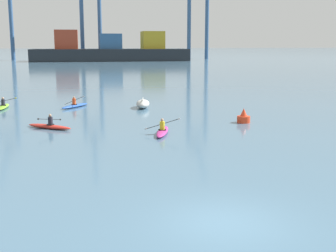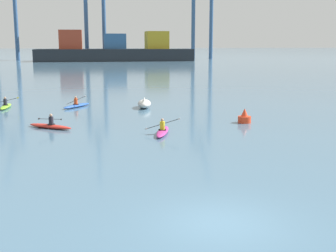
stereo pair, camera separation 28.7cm
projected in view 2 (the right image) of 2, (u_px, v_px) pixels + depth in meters
The scene contains 9 objects.
ground_plane at pixel (220, 223), 13.89m from camera, with size 800.00×800.00×0.00m, color #476B84.
container_barge at pixel (114, 51), 132.26m from camera, with size 45.29×10.76×8.86m.
gantry_crane_west_mid at pixel (95, 3), 137.51m from camera, with size 6.62×17.98×36.36m.
capsized_dinghy at pixel (144, 104), 38.09m from camera, with size 1.47×2.73×0.76m.
channel_buoy at pixel (244, 118), 31.06m from camera, with size 0.90×0.90×1.00m.
kayak_magenta at pixel (163, 131), 27.37m from camera, with size 2.12×3.43×1.02m.
kayak_red at pixel (50, 126), 29.08m from camera, with size 3.09×2.50×0.95m.
kayak_lime at pixel (6, 106), 38.04m from camera, with size 2.25×3.42×0.95m.
kayak_blue at pixel (77, 105), 38.49m from camera, with size 2.51×3.09×1.08m.
Camera 2 is at (-3.81, -12.64, 5.47)m, focal length 48.42 mm.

